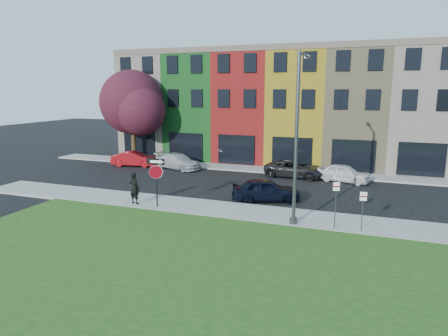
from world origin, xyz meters
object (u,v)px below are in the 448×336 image
at_px(street_lamp, 297,139).
at_px(sedan_near, 266,190).
at_px(stop_sign, 156,173).
at_px(man, 134,188).

bearing_deg(street_lamp, sedan_near, 125.28).
bearing_deg(stop_sign, sedan_near, 24.07).
bearing_deg(street_lamp, man, -178.80).
xyz_separation_m(man, sedan_near, (7.05, 3.60, -0.35)).
height_order(stop_sign, street_lamp, street_lamp).
bearing_deg(street_lamp, stop_sign, -178.12).
height_order(sedan_near, street_lamp, street_lamp).
xyz_separation_m(stop_sign, man, (-1.55, 0.11, -1.07)).
bearing_deg(sedan_near, street_lamp, -167.93).
distance_m(stop_sign, street_lamp, 8.27).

